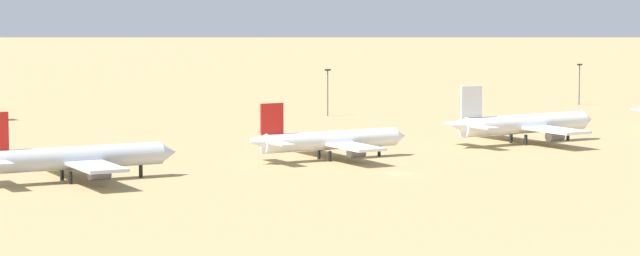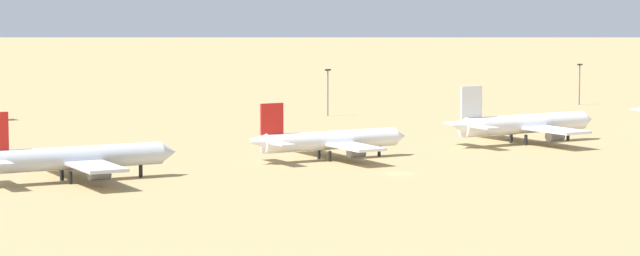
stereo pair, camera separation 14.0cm
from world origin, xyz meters
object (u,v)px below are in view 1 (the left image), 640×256
object	(u,v)px
parked_jet_red_3	(329,141)
parked_jet_white_4	(523,124)
parked_jet_red_2	(72,158)
light_pole_mid	(328,88)
light_pole_west	(579,81)

from	to	relation	value
parked_jet_red_3	parked_jet_white_4	xyz separation A→B (m)	(54.68, 1.01, 0.50)
parked_jet_red_2	light_pole_mid	distance (m)	143.04
parked_jet_red_2	parked_jet_red_3	distance (m)	59.12
light_pole_west	parked_jet_white_4	bearing A→B (deg)	-139.67
parked_jet_white_4	parked_jet_red_3	bearing A→B (deg)	-177.82
parked_jet_red_3	light_pole_mid	distance (m)	100.82
parked_jet_red_2	light_pole_west	size ratio (longest dim) A/B	3.27
parked_jet_red_2	parked_jet_red_3	world-z (taller)	parked_jet_red_2
light_pole_west	light_pole_mid	size ratio (longest dim) A/B	0.96
parked_jet_white_4	parked_jet_red_2	bearing A→B (deg)	-177.30
parked_jet_red_2	parked_jet_red_3	xyz separation A→B (m)	(59.08, 2.12, -0.39)
light_pole_west	parked_jet_red_3	bearing A→B (deg)	-152.26
parked_jet_red_3	parked_jet_white_4	size ratio (longest dim) A/B	0.90
parked_jet_white_4	light_pole_mid	bearing A→B (deg)	91.22
parked_jet_white_4	light_pole_west	world-z (taller)	parked_jet_white_4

